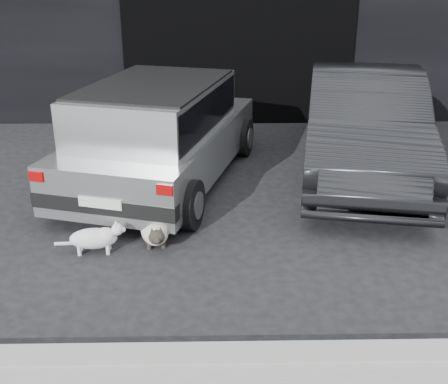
{
  "coord_description": "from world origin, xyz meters",
  "views": [
    {
      "loc": [
        0.55,
        -5.92,
        2.78
      ],
      "look_at": [
        0.66,
        -0.51,
        0.51
      ],
      "focal_mm": 45.0,
      "sensor_mm": 36.0,
      "label": 1
    }
  ],
  "objects_px": {
    "silver_hatchback": "(159,129)",
    "cat_white": "(97,238)",
    "second_car": "(364,124)",
    "cat_siamese": "(155,231)"
  },
  "relations": [
    {
      "from": "cat_siamese",
      "to": "cat_white",
      "type": "height_order",
      "value": "cat_white"
    },
    {
      "from": "cat_siamese",
      "to": "cat_white",
      "type": "distance_m",
      "value": 0.6
    },
    {
      "from": "silver_hatchback",
      "to": "second_car",
      "type": "bearing_deg",
      "value": 22.38
    },
    {
      "from": "silver_hatchback",
      "to": "cat_white",
      "type": "bearing_deg",
      "value": -88.13
    },
    {
      "from": "cat_siamese",
      "to": "second_car",
      "type": "bearing_deg",
      "value": -152.04
    },
    {
      "from": "silver_hatchback",
      "to": "cat_siamese",
      "type": "xyz_separation_m",
      "value": [
        0.08,
        -1.75,
        -0.6
      ]
    },
    {
      "from": "cat_siamese",
      "to": "cat_white",
      "type": "xyz_separation_m",
      "value": [
        -0.57,
        -0.18,
        0.03
      ]
    },
    {
      "from": "silver_hatchback",
      "to": "cat_siamese",
      "type": "bearing_deg",
      "value": -71.22
    },
    {
      "from": "second_car",
      "to": "cat_siamese",
      "type": "xyz_separation_m",
      "value": [
        -2.66,
        -2.05,
        -0.56
      ]
    },
    {
      "from": "silver_hatchback",
      "to": "cat_white",
      "type": "height_order",
      "value": "silver_hatchback"
    }
  ]
}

